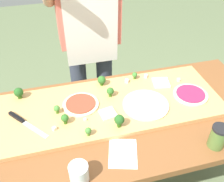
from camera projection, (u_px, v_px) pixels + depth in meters
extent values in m
cube|color=brown|center=(0.00, 148.00, 1.73)|extent=(0.07, 0.07, 0.74)
cube|color=brown|center=(202.00, 109.00, 2.03)|extent=(0.07, 0.07, 0.74)
cube|color=brown|center=(123.00, 119.00, 1.39)|extent=(1.63, 0.76, 0.04)
cube|color=tan|center=(112.00, 105.00, 1.43)|extent=(1.22, 0.46, 0.02)
cube|color=#B7BABF|center=(35.00, 130.00, 1.27)|extent=(0.13, 0.15, 0.00)
cube|color=black|center=(17.00, 117.00, 1.33)|extent=(0.08, 0.10, 0.02)
cylinder|color=beige|center=(146.00, 105.00, 1.41)|extent=(0.25, 0.25, 0.01)
cylinder|color=silver|center=(146.00, 104.00, 1.40)|extent=(0.21, 0.21, 0.01)
cylinder|color=beige|center=(81.00, 104.00, 1.41)|extent=(0.20, 0.20, 0.01)
cylinder|color=#BC3D28|center=(81.00, 103.00, 1.41)|extent=(0.16, 0.16, 0.01)
cylinder|color=beige|center=(190.00, 95.00, 1.48)|extent=(0.20, 0.20, 0.01)
cylinder|color=#9E234C|center=(191.00, 94.00, 1.47)|extent=(0.16, 0.16, 0.01)
cube|color=silver|center=(161.00, 83.00, 1.56)|extent=(0.11, 0.11, 0.01)
cube|color=silver|center=(108.00, 114.00, 1.35)|extent=(0.09, 0.09, 0.01)
cylinder|color=#487A23|center=(57.00, 112.00, 1.36)|extent=(0.02, 0.02, 0.02)
sphere|color=#427F33|center=(57.00, 108.00, 1.35)|extent=(0.03, 0.03, 0.03)
cylinder|color=#366618|center=(102.00, 84.00, 1.55)|extent=(0.02, 0.02, 0.02)
sphere|color=#2D6623|center=(102.00, 80.00, 1.53)|extent=(0.05, 0.05, 0.05)
cylinder|color=#2C5915|center=(119.00, 124.00, 1.28)|extent=(0.02, 0.02, 0.03)
sphere|color=#23561E|center=(119.00, 120.00, 1.26)|extent=(0.05, 0.05, 0.05)
cylinder|color=#2C5915|center=(20.00, 96.00, 1.46)|extent=(0.02, 0.02, 0.02)
sphere|color=#23561E|center=(19.00, 92.00, 1.44)|extent=(0.05, 0.05, 0.05)
cylinder|color=#487A23|center=(88.00, 134.00, 1.24)|extent=(0.01, 0.01, 0.02)
sphere|color=#427F33|center=(88.00, 131.00, 1.23)|extent=(0.03, 0.03, 0.03)
cylinder|color=#3F7220|center=(134.00, 77.00, 1.60)|extent=(0.01, 0.01, 0.02)
sphere|color=#38752D|center=(135.00, 75.00, 1.59)|extent=(0.03, 0.03, 0.03)
cylinder|color=#366618|center=(110.00, 95.00, 1.47)|extent=(0.02, 0.02, 0.02)
sphere|color=#2D6623|center=(110.00, 91.00, 1.45)|extent=(0.04, 0.04, 0.04)
cylinder|color=#366618|center=(65.00, 122.00, 1.30)|extent=(0.02, 0.02, 0.02)
sphere|color=#2D6623|center=(65.00, 118.00, 1.29)|extent=(0.04, 0.04, 0.04)
cube|color=white|center=(54.00, 129.00, 1.27)|extent=(0.02, 0.02, 0.02)
cube|color=silver|center=(179.00, 80.00, 1.58)|extent=(0.02, 0.02, 0.02)
cube|color=white|center=(146.00, 76.00, 1.61)|extent=(0.03, 0.03, 0.02)
cube|color=white|center=(85.00, 120.00, 1.32)|extent=(0.01, 0.01, 0.01)
cube|color=white|center=(127.00, 81.00, 1.57)|extent=(0.03, 0.03, 0.02)
cylinder|color=white|center=(79.00, 173.00, 1.06)|extent=(0.08, 0.08, 0.09)
cylinder|color=white|center=(79.00, 175.00, 1.07)|extent=(0.07, 0.07, 0.05)
cylinder|color=#517033|center=(218.00, 138.00, 1.19)|extent=(0.08, 0.08, 0.11)
cylinder|color=black|center=(221.00, 129.00, 1.16)|extent=(0.08, 0.08, 0.01)
cube|color=white|center=(123.00, 153.00, 1.19)|extent=(0.17, 0.20, 0.00)
cylinder|color=#333847|center=(80.00, 93.00, 2.05)|extent=(0.12, 0.12, 0.90)
cylinder|color=#333847|center=(105.00, 89.00, 2.09)|extent=(0.12, 0.12, 0.90)
cube|color=#DB6B5B|center=(87.00, 1.00, 1.61)|extent=(0.40, 0.20, 0.55)
cube|color=silver|center=(91.00, 21.00, 1.59)|extent=(0.34, 0.01, 0.60)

